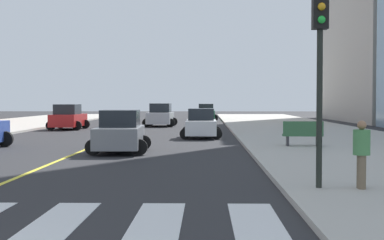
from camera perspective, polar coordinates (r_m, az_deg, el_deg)
name	(u,v)px	position (r m, az deg, el deg)	size (l,w,h in m)	color
sidewalk_kerb_east	(354,147)	(27.03, 15.95, -2.63)	(10.00, 120.00, 0.15)	#B2ADA3
lane_divider_paint	(139,128)	(46.43, -5.34, -0.76)	(0.16, 80.00, 0.01)	yellow
car_silver_nearest	(160,116)	(48.69, -3.18, 0.44)	(2.82, 4.44, 1.96)	#B7B7BC
car_white_second	(201,124)	(33.45, 0.93, -0.43)	(2.43, 3.89, 1.73)	silver
car_red_fourth	(68,118)	(44.36, -12.29, 0.23)	(2.74, 4.33, 1.92)	red
car_green_fifth	(206,113)	(62.16, 1.41, 0.73)	(2.57, 4.13, 1.84)	#236B42
car_gray_sixth	(120,133)	(24.34, -7.23, -1.26)	(2.61, 4.09, 1.80)	slate
traffic_light_near_corner	(320,46)	(13.73, 12.69, 7.20)	(0.36, 0.41, 4.72)	black
park_bench	(303,134)	(26.22, 11.03, -1.39)	(1.82, 0.64, 1.12)	#33603D
pedestrian_waiting_east	(362,151)	(13.84, 16.61, -3.01)	(0.39, 0.39, 1.59)	brown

